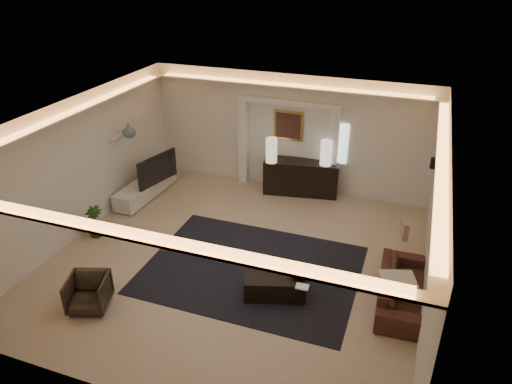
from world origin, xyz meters
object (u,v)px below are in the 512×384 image
(sofa, at_px, (402,288))
(console, at_px, (301,178))
(armchair, at_px, (88,293))
(coffee_table, at_px, (275,285))

(sofa, bearing_deg, console, 35.86)
(sofa, bearing_deg, armchair, 108.96)
(console, height_order, sofa, console)
(console, height_order, armchair, console)
(console, relative_size, coffee_table, 1.72)
(coffee_table, relative_size, armchair, 1.58)
(sofa, height_order, armchair, armchair)
(console, bearing_deg, armchair, -122.56)
(armchair, bearing_deg, coffee_table, 7.17)
(sofa, bearing_deg, coffee_table, 102.50)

